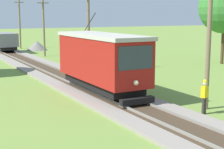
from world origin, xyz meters
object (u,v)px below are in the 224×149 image
at_px(gravel_pile, 37,46).
at_px(utility_pole_near_tram, 209,33).
at_px(track_worker, 205,95).
at_px(utility_pole_distant, 20,22).
at_px(freight_car, 5,41).
at_px(utility_pole_mid, 89,27).
at_px(red_tram, 101,60).
at_px(utility_pole_far, 44,25).

bearing_deg(gravel_pile, utility_pole_near_tram, -92.15).
bearing_deg(track_worker, utility_pole_distant, 159.81).
height_order(freight_car, gravel_pile, freight_car).
relative_size(utility_pole_near_tram, utility_pole_mid, 1.03).
bearing_deg(freight_car, gravel_pile, 16.02).
xyz_separation_m(red_tram, track_worker, (2.57, -6.44, -1.21)).
distance_m(utility_pole_far, track_worker, 28.59).
bearing_deg(utility_pole_distant, gravel_pile, -71.39).
distance_m(utility_pole_far, utility_pole_distant, 11.43).
bearing_deg(track_worker, utility_pole_near_tram, 112.61).
height_order(red_tram, track_worker, red_tram).
xyz_separation_m(utility_pole_distant, gravel_pile, (1.32, -3.92, -3.27)).
distance_m(freight_car, gravel_pile, 4.95).
bearing_deg(freight_car, utility_pole_distant, 57.44).
bearing_deg(utility_pole_far, utility_pole_near_tram, -90.00).
xyz_separation_m(utility_pole_distant, track_worker, (-0.79, -39.88, -2.96)).
relative_size(red_tram, utility_pole_near_tram, 1.08).
bearing_deg(gravel_pile, track_worker, -93.36).
height_order(freight_car, utility_pole_near_tram, utility_pole_near_tram).
bearing_deg(utility_pole_distant, utility_pole_mid, -90.00).
bearing_deg(red_tram, track_worker, -68.25).
distance_m(utility_pole_mid, utility_pole_distant, 24.27).
bearing_deg(red_tram, utility_pole_far, 81.32).
xyz_separation_m(red_tram, gravel_pile, (4.68, 29.52, -1.53)).
distance_m(freight_car, utility_pole_mid, 19.45).
bearing_deg(track_worker, utility_pole_mid, 158.05).
bearing_deg(track_worker, gravel_pile, 157.59).
relative_size(red_tram, utility_pole_far, 1.18).
bearing_deg(utility_pole_mid, utility_pole_near_tram, -90.00).
relative_size(utility_pole_near_tram, gravel_pile, 2.64).
bearing_deg(utility_pole_far, utility_pole_distant, 90.00).
xyz_separation_m(utility_pole_near_tram, gravel_pile, (1.32, 35.25, -3.37)).
distance_m(utility_pole_mid, utility_pole_far, 12.84).
xyz_separation_m(utility_pole_mid, track_worker, (-0.79, -15.61, -2.94)).
xyz_separation_m(freight_car, utility_pole_near_tram, (3.36, -33.91, 2.48)).
relative_size(freight_car, utility_pole_far, 0.72).
height_order(utility_pole_near_tram, utility_pole_distant, utility_pole_near_tram).
bearing_deg(utility_pole_far, freight_car, 118.59).
height_order(utility_pole_near_tram, track_worker, utility_pole_near_tram).
bearing_deg(gravel_pile, utility_pole_distant, 108.61).
height_order(red_tram, utility_pole_near_tram, utility_pole_near_tram).
distance_m(utility_pole_near_tram, utility_pole_distant, 39.17).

